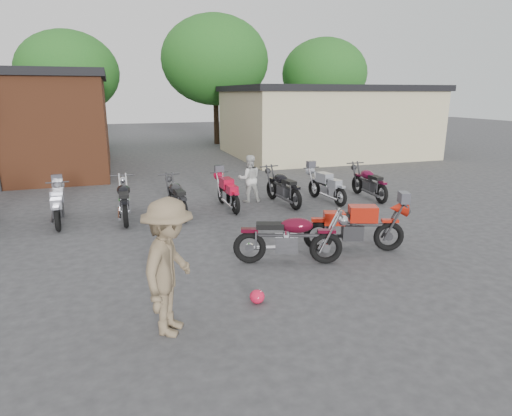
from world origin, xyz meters
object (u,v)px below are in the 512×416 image
object	(u,v)px
row_bike_6	(326,185)
row_bike_5	(283,185)
row_bike_7	(369,181)
row_bike_3	(177,195)
person_light	(249,179)
row_bike_1	(58,204)
person_tan	(170,267)
row_bike_4	(228,191)
vintage_motorcycle	(290,235)
sportbike	(356,224)
row_bike_2	(124,198)
helmet	(257,297)

from	to	relation	value
row_bike_6	row_bike_5	bearing A→B (deg)	75.26
row_bike_7	row_bike_3	bearing A→B (deg)	91.57
person_light	row_bike_1	xyz separation A→B (m)	(-5.54, -0.70, -0.21)
person_tan	row_bike_5	bearing A→B (deg)	-5.89
person_light	row_bike_4	distance (m)	1.06
vintage_motorcycle	person_tan	xyz separation A→B (m)	(-2.62, -1.85, 0.38)
sportbike	row_bike_2	bearing A→B (deg)	158.49
row_bike_6	row_bike_7	world-z (taller)	row_bike_7
vintage_motorcycle	helmet	world-z (taller)	vintage_motorcycle
vintage_motorcycle	row_bike_3	world-z (taller)	vintage_motorcycle
helmet	row_bike_4	size ratio (longest dim) A/B	0.13
person_tan	row_bike_4	world-z (taller)	person_tan
vintage_motorcycle	row_bike_3	size ratio (longest dim) A/B	1.06
row_bike_2	row_bike_3	xyz separation A→B (m)	(1.42, -0.04, -0.02)
vintage_motorcycle	row_bike_5	size ratio (longest dim) A/B	1.04
helmet	row_bike_2	world-z (taller)	row_bike_2
vintage_motorcycle	row_bike_7	xyz separation A→B (m)	(4.64, 4.41, -0.03)
person_light	row_bike_2	size ratio (longest dim) A/B	0.72
vintage_motorcycle	row_bike_6	distance (m)	5.42
sportbike	row_bike_6	world-z (taller)	sportbike
sportbike	person_light	world-z (taller)	person_light
sportbike	row_bike_5	distance (m)	4.35
row_bike_6	person_tan	bearing A→B (deg)	128.51
helmet	row_bike_7	bearing A→B (deg)	45.02
helmet	person_light	xyz separation A→B (m)	(1.94, 6.61, 0.64)
helmet	person_light	world-z (taller)	person_light
person_tan	row_bike_3	distance (m)	6.26
vintage_motorcycle	row_bike_4	xyz separation A→B (m)	(-0.10, 4.62, -0.08)
row_bike_5	row_bike_6	size ratio (longest dim) A/B	1.08
person_tan	row_bike_1	world-z (taller)	person_tan
vintage_motorcycle	row_bike_4	world-z (taller)	vintage_motorcycle
person_tan	row_bike_4	xyz separation A→B (m)	(2.53, 6.47, -0.46)
person_light	person_tan	world-z (taller)	person_tan
sportbike	row_bike_2	xyz separation A→B (m)	(-4.75, 4.13, -0.01)
helmet	row_bike_7	world-z (taller)	row_bike_7
person_light	row_bike_3	size ratio (longest dim) A/B	0.75
person_light	row_bike_7	bearing A→B (deg)	175.57
person_light	row_bike_7	size ratio (longest dim) A/B	0.74
sportbike	row_bike_1	bearing A→B (deg)	166.02
row_bike_2	row_bike_5	xyz separation A→B (m)	(4.75, 0.22, -0.01)
row_bike_5	row_bike_7	bearing A→B (deg)	-100.82
row_bike_1	person_tan	bearing A→B (deg)	-164.64
person_tan	row_bike_4	bearing A→B (deg)	6.46
sportbike	row_bike_2	distance (m)	6.30
row_bike_7	helmet	bearing A→B (deg)	135.85
row_bike_3	row_bike_6	bearing A→B (deg)	-93.36
person_tan	row_bike_2	size ratio (longest dim) A/B	0.96
vintage_motorcycle	row_bike_3	distance (m)	4.64
row_bike_1	row_bike_7	world-z (taller)	row_bike_7
row_bike_4	row_bike_5	size ratio (longest dim) A/B	0.91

